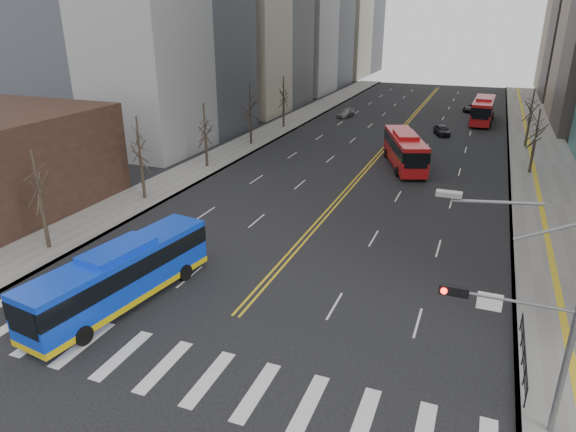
# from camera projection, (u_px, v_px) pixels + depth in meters

# --- Properties ---
(ground) EXTENTS (220.00, 220.00, 0.00)m
(ground) POSITION_uv_depth(u_px,v_px,m) (186.00, 372.00, 23.44)
(ground) COLOR black
(sidewalk_right) EXTENTS (7.00, 130.00, 0.15)m
(sidewalk_right) POSITION_uv_depth(u_px,v_px,m) (542.00, 162.00, 56.47)
(sidewalk_right) COLOR gray
(sidewalk_right) RESTS_ON ground
(sidewalk_left) EXTENTS (5.00, 130.00, 0.15)m
(sidewalk_left) POSITION_uv_depth(u_px,v_px,m) (261.00, 137.00, 67.99)
(sidewalk_left) COLOR gray
(sidewalk_left) RESTS_ON ground
(crosswalk) EXTENTS (26.70, 4.00, 0.01)m
(crosswalk) POSITION_uv_depth(u_px,v_px,m) (186.00, 372.00, 23.44)
(crosswalk) COLOR silver
(crosswalk) RESTS_ON ground
(centerline) EXTENTS (0.55, 100.00, 0.01)m
(centerline) POSITION_uv_depth(u_px,v_px,m) (399.00, 132.00, 71.09)
(centerline) COLOR gold
(centerline) RESTS_ON ground
(signal_mast) EXTENTS (5.37, 0.37, 9.39)m
(signal_mast) POSITION_uv_depth(u_px,v_px,m) (531.00, 320.00, 18.73)
(signal_mast) COLOR slate
(signal_mast) RESTS_ON ground
(pedestrian_railing) EXTENTS (0.06, 6.06, 1.02)m
(pedestrian_railing) POSITION_uv_depth(u_px,v_px,m) (524.00, 352.00, 23.49)
(pedestrian_railing) COLOR black
(pedestrian_railing) RESTS_ON sidewalk_right
(street_trees) EXTENTS (35.20, 47.20, 7.60)m
(street_trees) POSITION_uv_depth(u_px,v_px,m) (300.00, 120.00, 54.02)
(street_trees) COLOR black
(street_trees) RESTS_ON ground
(blue_bus) EXTENTS (4.22, 12.19, 3.48)m
(blue_bus) POSITION_uv_depth(u_px,v_px,m) (121.00, 274.00, 28.44)
(blue_bus) COLOR #0D38D1
(blue_bus) RESTS_ON ground
(red_bus_near) EXTENTS (6.46, 11.76, 3.65)m
(red_bus_near) POSITION_uv_depth(u_px,v_px,m) (405.00, 148.00, 54.37)
(red_bus_near) COLOR #B71315
(red_bus_near) RESTS_ON ground
(red_bus_far) EXTENTS (3.25, 11.98, 3.76)m
(red_bus_far) POSITION_uv_depth(u_px,v_px,m) (483.00, 109.00, 76.81)
(red_bus_far) COLOR #B71315
(red_bus_far) RESTS_ON ground
(car_white) EXTENTS (2.86, 4.75, 1.48)m
(car_white) POSITION_uv_depth(u_px,v_px,m) (135.00, 272.00, 30.99)
(car_white) COLOR white
(car_white) RESTS_ON ground
(car_dark_mid) EXTENTS (2.89, 4.33, 1.37)m
(car_dark_mid) POSITION_uv_depth(u_px,v_px,m) (442.00, 130.00, 69.21)
(car_dark_mid) COLOR black
(car_dark_mid) RESTS_ON ground
(car_silver) EXTENTS (2.39, 4.49, 1.24)m
(car_silver) POSITION_uv_depth(u_px,v_px,m) (346.00, 113.00, 81.52)
(car_silver) COLOR gray
(car_silver) RESTS_ON ground
(car_dark_far) EXTENTS (3.50, 5.05, 1.28)m
(car_dark_far) POSITION_uv_depth(u_px,v_px,m) (473.00, 108.00, 86.02)
(car_dark_far) COLOR black
(car_dark_far) RESTS_ON ground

